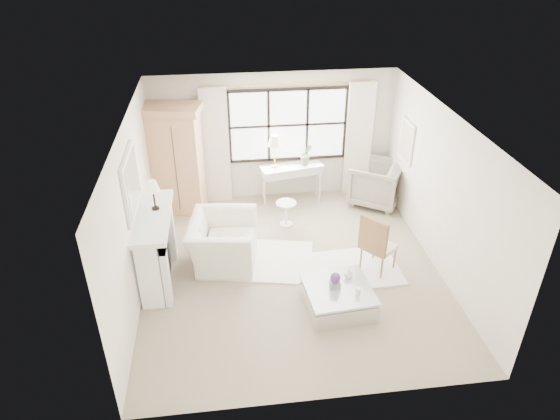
% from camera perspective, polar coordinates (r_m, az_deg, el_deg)
% --- Properties ---
extents(floor, '(5.50, 5.50, 0.00)m').
position_cam_1_polar(floor, '(8.74, 1.37, -6.71)').
color(floor, tan).
rests_on(floor, ground).
extents(ceiling, '(5.50, 5.50, 0.00)m').
position_cam_1_polar(ceiling, '(7.44, 1.62, 10.12)').
color(ceiling, silver).
rests_on(ceiling, ground).
extents(wall_back, '(5.00, 0.00, 5.00)m').
position_cam_1_polar(wall_back, '(10.47, -0.76, 8.36)').
color(wall_back, beige).
rests_on(wall_back, ground).
extents(wall_front, '(5.00, 0.00, 5.00)m').
position_cam_1_polar(wall_front, '(5.81, 5.58, -12.31)').
color(wall_front, white).
rests_on(wall_front, ground).
extents(wall_left, '(0.00, 5.50, 5.50)m').
position_cam_1_polar(wall_left, '(8.06, -16.39, -0.11)').
color(wall_left, white).
rests_on(wall_left, ground).
extents(wall_right, '(0.00, 5.50, 5.50)m').
position_cam_1_polar(wall_right, '(8.70, 18.00, 1.98)').
color(wall_right, silver).
rests_on(wall_right, ground).
extents(window_pane, '(2.40, 0.02, 1.50)m').
position_cam_1_polar(window_pane, '(10.39, 0.91, 9.68)').
color(window_pane, silver).
rests_on(window_pane, wall_back).
extents(window_frame, '(2.50, 0.04, 1.50)m').
position_cam_1_polar(window_frame, '(10.38, 0.92, 9.66)').
color(window_frame, black).
rests_on(window_frame, wall_back).
extents(curtain_rod, '(3.30, 0.04, 0.04)m').
position_cam_1_polar(curtain_rod, '(10.06, 1.00, 14.20)').
color(curtain_rod, '#B78E3F').
rests_on(curtain_rod, wall_back).
extents(curtain_left, '(0.55, 0.10, 2.47)m').
position_cam_1_polar(curtain_left, '(10.36, -7.35, 7.19)').
color(curtain_left, silver).
rests_on(curtain_left, ground).
extents(curtain_right, '(0.55, 0.10, 2.47)m').
position_cam_1_polar(curtain_right, '(10.75, 8.97, 7.95)').
color(curtain_right, white).
rests_on(curtain_right, ground).
extents(fireplace, '(0.58, 1.66, 1.26)m').
position_cam_1_polar(fireplace, '(8.39, -14.18, -4.15)').
color(fireplace, white).
rests_on(fireplace, ground).
extents(mirror_frame, '(0.05, 1.15, 0.95)m').
position_cam_1_polar(mirror_frame, '(7.82, -16.68, 2.99)').
color(mirror_frame, white).
rests_on(mirror_frame, wall_left).
extents(mirror_glass, '(0.02, 1.00, 0.80)m').
position_cam_1_polar(mirror_glass, '(7.82, -16.47, 3.01)').
color(mirror_glass, silver).
rests_on(mirror_glass, wall_left).
extents(art_frame, '(0.04, 0.62, 0.82)m').
position_cam_1_polar(art_frame, '(10.01, 14.26, 7.60)').
color(art_frame, white).
rests_on(art_frame, wall_right).
extents(art_canvas, '(0.01, 0.52, 0.72)m').
position_cam_1_polar(art_canvas, '(10.01, 14.15, 7.60)').
color(art_canvas, beige).
rests_on(art_canvas, wall_right).
extents(mantel_lamp, '(0.22, 0.22, 0.51)m').
position_cam_1_polar(mantel_lamp, '(8.02, -14.37, 2.54)').
color(mantel_lamp, black).
rests_on(mantel_lamp, fireplace).
extents(armoire, '(1.23, 0.90, 2.24)m').
position_cam_1_polar(armoire, '(10.17, -11.79, 5.72)').
color(armoire, tan).
rests_on(armoire, floor).
extents(console_table, '(1.36, 0.69, 0.80)m').
position_cam_1_polar(console_table, '(10.65, 1.30, 3.14)').
color(console_table, silver).
rests_on(console_table, floor).
extents(console_lamp, '(0.28, 0.28, 0.69)m').
position_cam_1_polar(console_lamp, '(10.21, -0.62, 7.83)').
color(console_lamp, '#B6873F').
rests_on(console_lamp, console_table).
extents(orchid_plant, '(0.26, 0.21, 0.47)m').
position_cam_1_polar(orchid_plant, '(10.44, 3.02, 6.39)').
color(orchid_plant, '#5F764E').
rests_on(orchid_plant, console_table).
extents(side_table, '(0.40, 0.40, 0.51)m').
position_cam_1_polar(side_table, '(9.76, 0.70, -0.04)').
color(side_table, white).
rests_on(side_table, floor).
extents(rug_left, '(2.02, 1.61, 0.03)m').
position_cam_1_polar(rug_left, '(8.93, -2.17, -5.73)').
color(rug_left, white).
rests_on(rug_left, floor).
extents(rug_right, '(1.59, 1.22, 0.03)m').
position_cam_1_polar(rug_right, '(8.82, 8.43, -6.63)').
color(rug_right, white).
rests_on(rug_right, floor).
extents(club_armchair, '(1.29, 1.42, 0.82)m').
position_cam_1_polar(club_armchair, '(8.75, -6.57, -3.59)').
color(club_armchair, white).
rests_on(club_armchair, floor).
extents(wingback_chair, '(1.38, 1.38, 0.92)m').
position_cam_1_polar(wingback_chair, '(10.69, 10.91, 3.05)').
color(wingback_chair, gray).
rests_on(wingback_chair, floor).
extents(french_chair, '(0.68, 0.68, 1.08)m').
position_cam_1_polar(french_chair, '(8.70, 11.07, -5.03)').
color(french_chair, olive).
rests_on(french_chair, floor).
extents(coffee_table, '(1.08, 1.08, 0.38)m').
position_cam_1_polar(coffee_table, '(7.91, 6.61, -9.93)').
color(coffee_table, silver).
rests_on(coffee_table, floor).
extents(planter_box, '(0.16, 0.16, 0.11)m').
position_cam_1_polar(planter_box, '(7.75, 6.29, -8.46)').
color(planter_box, slate).
rests_on(planter_box, coffee_table).
extents(planter_flowers, '(0.15, 0.15, 0.15)m').
position_cam_1_polar(planter_flowers, '(7.67, 6.35, -7.68)').
color(planter_flowers, '#572E73').
rests_on(planter_flowers, planter_box).
extents(pillar_candle, '(0.08, 0.08, 0.12)m').
position_cam_1_polar(pillar_candle, '(7.67, 8.92, -9.14)').
color(pillar_candle, white).
rests_on(pillar_candle, coffee_table).
extents(coffee_vase, '(0.17, 0.17, 0.15)m').
position_cam_1_polar(coffee_vase, '(7.95, 7.82, -7.22)').
color(coffee_vase, silver).
rests_on(coffee_vase, coffee_table).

